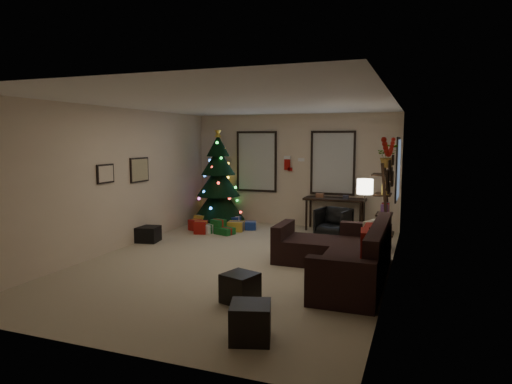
% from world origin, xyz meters
% --- Properties ---
extents(floor, '(7.00, 7.00, 0.00)m').
position_xyz_m(floor, '(0.00, 0.00, 0.00)').
color(floor, '#B8A88B').
rests_on(floor, ground).
extents(ceiling, '(7.00, 7.00, 0.00)m').
position_xyz_m(ceiling, '(0.00, 0.00, 2.70)').
color(ceiling, white).
rests_on(ceiling, floor).
extents(wall_back, '(5.00, 0.00, 5.00)m').
position_xyz_m(wall_back, '(0.00, 3.50, 1.35)').
color(wall_back, beige).
rests_on(wall_back, floor).
extents(wall_front, '(5.00, 0.00, 5.00)m').
position_xyz_m(wall_front, '(0.00, -3.50, 1.35)').
color(wall_front, beige).
rests_on(wall_front, floor).
extents(wall_left, '(0.00, 7.00, 7.00)m').
position_xyz_m(wall_left, '(-2.50, 0.00, 1.35)').
color(wall_left, beige).
rests_on(wall_left, floor).
extents(wall_right, '(0.00, 7.00, 7.00)m').
position_xyz_m(wall_right, '(2.50, 0.00, 1.35)').
color(wall_right, beige).
rests_on(wall_right, floor).
extents(window_back_left, '(1.05, 0.06, 1.50)m').
position_xyz_m(window_back_left, '(-0.95, 3.47, 1.55)').
color(window_back_left, '#728CB2').
rests_on(window_back_left, wall_back).
extents(window_back_right, '(1.05, 0.06, 1.50)m').
position_xyz_m(window_back_right, '(0.95, 3.47, 1.55)').
color(window_back_right, '#728CB2').
rests_on(window_back_right, wall_back).
extents(window_right_wall, '(0.06, 0.90, 1.30)m').
position_xyz_m(window_right_wall, '(2.47, 2.55, 1.50)').
color(window_right_wall, '#728CB2').
rests_on(window_right_wall, wall_right).
extents(christmas_tree, '(1.29, 1.29, 2.41)m').
position_xyz_m(christmas_tree, '(-1.78, 2.99, 1.00)').
color(christmas_tree, black).
rests_on(christmas_tree, floor).
extents(presents, '(1.50, 1.27, 0.30)m').
position_xyz_m(presents, '(-1.44, 2.24, 0.12)').
color(presents, gold).
rests_on(presents, floor).
extents(sofa, '(1.88, 2.73, 0.87)m').
position_xyz_m(sofa, '(1.84, -0.14, 0.28)').
color(sofa, black).
rests_on(sofa, floor).
extents(pillow_red_a, '(0.16, 0.43, 0.42)m').
position_xyz_m(pillow_red_a, '(2.21, -0.73, 0.64)').
color(pillow_red_a, maroon).
rests_on(pillow_red_a, sofa).
extents(pillow_red_b, '(0.12, 0.42, 0.42)m').
position_xyz_m(pillow_red_b, '(2.21, -0.29, 0.64)').
color(pillow_red_b, maroon).
rests_on(pillow_red_b, sofa).
extents(pillow_cream, '(0.25, 0.40, 0.39)m').
position_xyz_m(pillow_cream, '(2.21, 0.23, 0.63)').
color(pillow_cream, beige).
rests_on(pillow_cream, sofa).
extents(ottoman_near, '(0.50, 0.50, 0.38)m').
position_xyz_m(ottoman_near, '(0.77, -1.78, 0.19)').
color(ottoman_near, black).
rests_on(ottoman_near, floor).
extents(ottoman_far, '(0.53, 0.53, 0.40)m').
position_xyz_m(ottoman_far, '(1.30, -2.77, 0.20)').
color(ottoman_far, black).
rests_on(ottoman_far, floor).
extents(desk, '(1.40, 0.50, 0.76)m').
position_xyz_m(desk, '(1.06, 3.22, 0.67)').
color(desk, black).
rests_on(desk, floor).
extents(desk_chair, '(0.72, 0.70, 0.63)m').
position_xyz_m(desk_chair, '(1.16, 2.57, 0.31)').
color(desk_chair, black).
rests_on(desk_chair, floor).
extents(bookshelf, '(0.30, 0.50, 1.68)m').
position_xyz_m(bookshelf, '(2.30, 1.66, 0.81)').
color(bookshelf, black).
rests_on(bookshelf, floor).
extents(potted_plant, '(0.56, 0.50, 0.57)m').
position_xyz_m(potted_plant, '(2.30, 1.91, 1.85)').
color(potted_plant, '#4C4C4C').
rests_on(potted_plant, bookshelf).
extents(floor_lamp, '(0.29, 0.29, 1.38)m').
position_xyz_m(floor_lamp, '(1.95, 1.36, 1.15)').
color(floor_lamp, black).
rests_on(floor_lamp, floor).
extents(art_map, '(0.04, 0.60, 0.50)m').
position_xyz_m(art_map, '(-2.48, 0.72, 1.48)').
color(art_map, black).
rests_on(art_map, wall_left).
extents(art_abstract, '(0.04, 0.45, 0.35)m').
position_xyz_m(art_abstract, '(-2.48, -0.33, 1.48)').
color(art_abstract, black).
rests_on(art_abstract, wall_left).
extents(gallery, '(0.03, 1.25, 0.54)m').
position_xyz_m(gallery, '(2.48, -0.07, 1.57)').
color(gallery, black).
rests_on(gallery, wall_right).
extents(garland, '(0.08, 1.90, 0.30)m').
position_xyz_m(garland, '(2.45, -0.10, 2.00)').
color(garland, '#A5140C').
rests_on(garland, wall_right).
extents(stocking_left, '(0.20, 0.05, 0.36)m').
position_xyz_m(stocking_left, '(-0.14, 3.44, 1.53)').
color(stocking_left, '#990F0C').
rests_on(stocking_left, wall_back).
extents(stocking_right, '(0.20, 0.05, 0.36)m').
position_xyz_m(stocking_right, '(0.19, 3.53, 1.48)').
color(stocking_right, '#990F0C').
rests_on(stocking_right, wall_back).
extents(storage_bin, '(0.70, 0.53, 0.32)m').
position_xyz_m(storage_bin, '(-2.43, 0.72, 0.16)').
color(storage_bin, black).
rests_on(storage_bin, floor).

